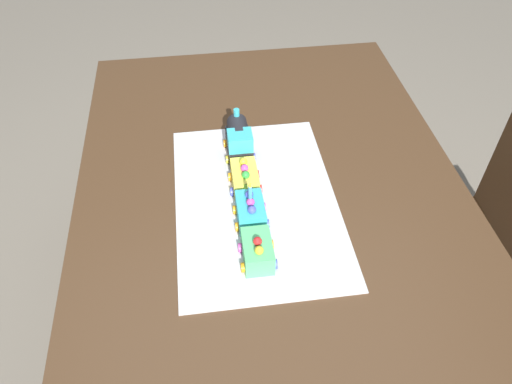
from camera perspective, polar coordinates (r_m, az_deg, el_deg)
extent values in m
plane|color=gray|center=(1.87, 1.28, -15.84)|extent=(8.00, 8.00, 0.00)
cube|color=#4C331E|center=(1.28, 1.79, 0.12)|extent=(1.40, 1.00, 0.03)
cube|color=#4C331E|center=(2.01, -13.89, 4.22)|extent=(0.07, 0.07, 0.71)
cube|color=#4C331E|center=(2.08, 10.85, 6.40)|extent=(0.07, 0.07, 0.71)
cube|color=brown|center=(1.80, 26.73, -14.46)|extent=(0.04, 0.04, 0.42)
cube|color=brown|center=(1.96, 22.86, -6.14)|extent=(0.04, 0.04, 0.42)
cube|color=silver|center=(1.23, 0.00, -1.05)|extent=(0.60, 0.40, 0.00)
cube|color=#232328|center=(1.35, -1.98, 5.32)|extent=(0.12, 0.06, 0.05)
cylinder|color=#232328|center=(1.33, -2.10, 7.21)|extent=(0.08, 0.05, 0.05)
cube|color=#38B7C6|center=(1.29, -1.86, 5.97)|extent=(0.06, 0.06, 0.04)
cylinder|color=#38B7C6|center=(1.34, -2.27, 9.00)|extent=(0.02, 0.02, 0.03)
sphere|color=#F4EFCC|center=(1.40, -2.30, 7.34)|extent=(0.02, 0.02, 0.02)
cylinder|color=orange|center=(1.38, -3.61, 5.64)|extent=(0.02, 0.01, 0.02)
cylinder|color=yellow|center=(1.33, -3.34, 3.77)|extent=(0.02, 0.01, 0.02)
cylinder|color=yellow|center=(1.39, -0.63, 5.90)|extent=(0.02, 0.01, 0.02)
cylinder|color=#4C59D8|center=(1.33, -0.26, 4.05)|extent=(0.02, 0.01, 0.02)
cube|color=#F4E04C|center=(1.25, -1.32, 1.63)|extent=(0.10, 0.06, 0.06)
cylinder|color=orange|center=(1.28, -3.05, 1.76)|extent=(0.02, 0.01, 0.02)
cylinder|color=#4C59D8|center=(1.24, -2.80, 0.03)|extent=(0.02, 0.01, 0.02)
cylinder|color=red|center=(1.28, 0.15, 2.06)|extent=(0.02, 0.01, 0.02)
cylinder|color=red|center=(1.24, 0.49, 0.35)|extent=(0.02, 0.01, 0.02)
sphere|color=yellow|center=(1.24, -1.48, 3.55)|extent=(0.02, 0.02, 0.02)
sphere|color=green|center=(1.21, -1.20, 1.99)|extent=(0.02, 0.02, 0.02)
sphere|color=#D84CB2|center=(1.23, -1.34, 2.78)|extent=(0.02, 0.02, 0.02)
cube|color=#38B7C6|center=(1.17, -0.63, -2.32)|extent=(0.10, 0.06, 0.06)
cylinder|color=orange|center=(1.20, -2.50, -2.08)|extent=(0.02, 0.01, 0.02)
cylinder|color=orange|center=(1.16, -2.22, -4.06)|extent=(0.02, 0.01, 0.02)
cylinder|color=#D84CB2|center=(1.20, 0.92, -1.75)|extent=(0.02, 0.01, 0.02)
cylinder|color=#4C59D8|center=(1.16, 1.31, -3.70)|extent=(0.02, 0.01, 0.02)
sphere|color=#D84CB2|center=(1.14, -0.64, -1.17)|extent=(0.02, 0.02, 0.02)
sphere|color=#4C59D8|center=(1.16, -0.80, -0.28)|extent=(0.02, 0.02, 0.02)
sphere|color=#4C59D8|center=(1.12, -0.48, -2.08)|extent=(0.02, 0.02, 0.02)
cube|color=#59CC7A|center=(1.09, 0.17, -6.85)|extent=(0.10, 0.06, 0.06)
cylinder|color=#D84CB2|center=(1.12, -1.87, -6.48)|extent=(0.02, 0.01, 0.02)
cylinder|color=orange|center=(1.09, -1.54, -8.73)|extent=(0.02, 0.01, 0.02)
cylinder|color=orange|center=(1.12, 1.80, -6.09)|extent=(0.02, 0.01, 0.02)
cylinder|color=#4C59D8|center=(1.09, 2.26, -8.32)|extent=(0.02, 0.01, 0.02)
sphere|color=yellow|center=(1.05, 0.36, -6.77)|extent=(0.02, 0.02, 0.02)
sphere|color=red|center=(1.06, 0.17, -5.72)|extent=(0.02, 0.02, 0.02)
cylinder|color=#4CA5E5|center=(1.12, -0.68, -0.02)|extent=(0.01, 0.01, 0.04)
cone|color=yellow|center=(1.11, -0.69, 0.86)|extent=(0.01, 0.01, 0.01)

